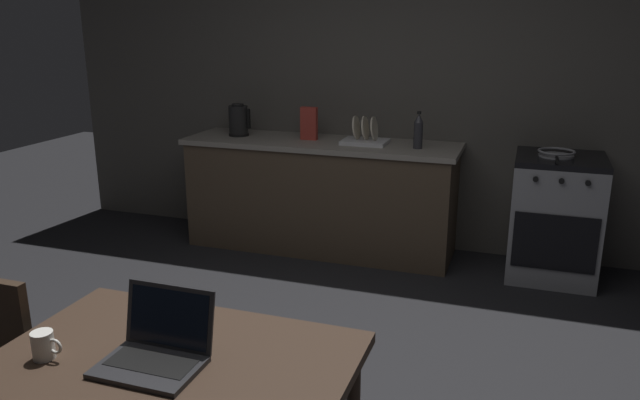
# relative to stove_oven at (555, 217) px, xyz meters

# --- Properties ---
(back_wall) EXTENTS (6.40, 0.10, 2.57)m
(back_wall) POSITION_rel_stove_oven_xyz_m (-0.96, 0.35, 0.84)
(back_wall) COLOR #504D47
(back_wall) RESTS_ON ground_plane
(kitchen_counter) EXTENTS (2.16, 0.64, 0.88)m
(kitchen_counter) POSITION_rel_stove_oven_xyz_m (-1.76, 0.00, 0.00)
(kitchen_counter) COLOR #4C3D2D
(kitchen_counter) RESTS_ON ground_plane
(stove_oven) EXTENTS (0.60, 0.62, 0.88)m
(stove_oven) POSITION_rel_stove_oven_xyz_m (0.00, 0.00, 0.00)
(stove_oven) COLOR gray
(stove_oven) RESTS_ON ground_plane
(dining_table) EXTENTS (1.17, 0.90, 0.73)m
(dining_table) POSITION_rel_stove_oven_xyz_m (-1.26, -3.03, 0.22)
(dining_table) COLOR #332319
(dining_table) RESTS_ON ground_plane
(laptop) EXTENTS (0.32, 0.27, 0.22)m
(laptop) POSITION_rel_stove_oven_xyz_m (-1.29, -3.01, 0.34)
(laptop) COLOR #232326
(laptop) RESTS_ON dining_table
(electric_kettle) EXTENTS (0.18, 0.16, 0.26)m
(electric_kettle) POSITION_rel_stove_oven_xyz_m (-2.47, 0.00, 0.57)
(electric_kettle) COLOR black
(electric_kettle) RESTS_ON kitchen_counter
(bottle) EXTENTS (0.07, 0.07, 0.27)m
(bottle) POSITION_rel_stove_oven_xyz_m (-0.99, -0.05, 0.57)
(bottle) COLOR #2D2D33
(bottle) RESTS_ON kitchen_counter
(frying_pan) EXTENTS (0.25, 0.42, 0.05)m
(frying_pan) POSITION_rel_stove_oven_xyz_m (-0.04, -0.03, 0.47)
(frying_pan) COLOR gray
(frying_pan) RESTS_ON stove_oven
(coffee_mug) EXTENTS (0.11, 0.07, 0.09)m
(coffee_mug) POSITION_rel_stove_oven_xyz_m (-1.65, -3.10, 0.34)
(coffee_mug) COLOR silver
(coffee_mug) RESTS_ON dining_table
(cereal_box) EXTENTS (0.13, 0.05, 0.26)m
(cereal_box) POSITION_rel_stove_oven_xyz_m (-1.87, 0.02, 0.57)
(cereal_box) COLOR #B2382D
(cereal_box) RESTS_ON kitchen_counter
(dish_rack) EXTENTS (0.34, 0.26, 0.21)m
(dish_rack) POSITION_rel_stove_oven_xyz_m (-1.41, 0.00, 0.49)
(dish_rack) COLOR silver
(dish_rack) RESTS_ON kitchen_counter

